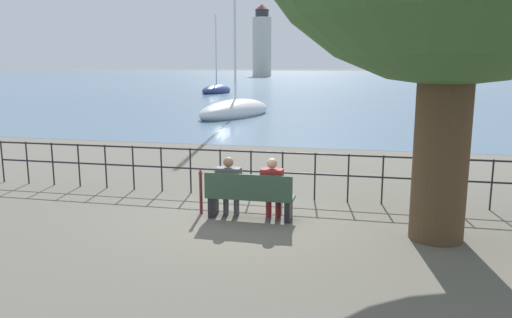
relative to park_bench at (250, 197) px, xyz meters
The scene contains 10 objects.
ground_plane 0.43m from the park_bench, 90.00° to the left, with size 1000.00×1000.00×0.00m, color #605B51.
harbor_water 158.59m from the park_bench, 90.00° to the left, with size 600.00×300.00×0.01m.
park_bench is the anchor object (origin of this frame).
seated_person_left 0.48m from the park_bench, 169.82° to the left, with size 0.48×0.35×1.18m.
seated_person_right 0.49m from the park_bench, 10.37° to the left, with size 0.41×0.35×1.19m.
promenade_railing 1.66m from the park_bench, 90.00° to the left, with size 13.56×0.04×1.05m.
closed_umbrella 1.02m from the park_bench, behind, with size 0.09×0.09×0.91m.
sailboat_0 45.32m from the park_bench, 107.92° to the left, with size 2.83×5.95×8.60m.
sailboat_2 19.90m from the park_bench, 105.77° to the left, with size 3.93×7.27×12.49m.
harbor_lighthouse 137.38m from the park_bench, 101.91° to the left, with size 5.37×5.37×20.10m.
Camera 1 is at (2.14, -8.99, 2.88)m, focal length 35.00 mm.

